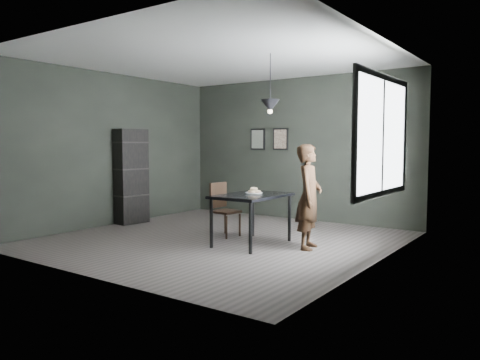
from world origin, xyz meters
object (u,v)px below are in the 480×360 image
Objects in this scene: shelf_unit at (131,176)px; pendant_lamp at (270,106)px; woman at (309,197)px; white_plate at (254,193)px; wood_chair at (222,206)px; cafe_table at (252,200)px.

shelf_unit is 2.05× the size of pendant_lamp.
shelf_unit is at bearing 74.29° from woman.
woman is at bearing 9.13° from white_plate.
wood_chair is 1.00× the size of pendant_lamp.
cafe_table is at bearing -14.15° from wood_chair.
shelf_unit reaches higher than cafe_table.
shelf_unit is (-2.90, 0.17, 0.13)m from white_plate.
shelf_unit is (-2.92, 0.26, 0.22)m from cafe_table.
woman reaches higher than cafe_table.
cafe_table is 0.12m from white_plate.
pendant_lamp is at bearing 2.64° from white_plate.
pendant_lamp reaches higher than wood_chair.
cafe_table is 1.41m from pendant_lamp.
woman reaches higher than white_plate.
cafe_table is 0.83m from wood_chair.
woman is (0.83, 0.22, 0.08)m from cafe_table.
shelf_unit is at bearing 174.89° from cafe_table.
cafe_table is 1.39× the size of pendant_lamp.
white_plate is 0.81m from wood_chair.
pendant_lamp is (-0.58, -0.12, 1.30)m from woman.
pendant_lamp reaches higher than white_plate.
wood_chair is at bearing 160.18° from cafe_table.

